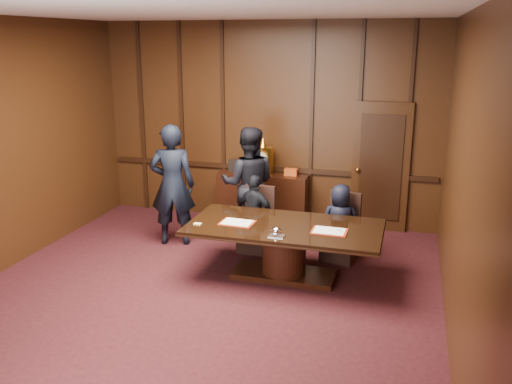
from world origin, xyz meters
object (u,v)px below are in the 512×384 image
signatory_right (340,223)px  signatory_left (255,214)px  witness_right (248,184)px  witness_left (172,185)px  sideboard (263,196)px  conference_table (284,242)px

signatory_right → signatory_left: bearing=-8.7°
signatory_right → witness_right: (-1.56, 0.53, 0.34)m
signatory_right → witness_left: witness_left is taller
sideboard → witness_left: bearing=-128.7°
signatory_right → witness_left: size_ratio=0.60×
sideboard → conference_table: size_ratio=0.61×
signatory_left → signatory_right: size_ratio=1.04×
signatory_left → witness_left: (-1.35, -0.02, 0.36)m
sideboard → signatory_right: 2.06m
sideboard → signatory_left: (0.25, -1.36, 0.12)m
conference_table → witness_right: witness_right is taller
sideboard → witness_left: (-1.10, -1.37, 0.48)m
signatory_right → witness_left: (-2.65, -0.02, 0.38)m
conference_table → witness_left: (-2.00, 0.78, 0.46)m
witness_left → witness_right: size_ratio=1.04×
witness_left → sideboard: bearing=-144.7°
sideboard → witness_right: size_ratio=0.86×
signatory_left → signatory_right: signatory_left is taller
witness_left → witness_right: (1.09, 0.55, -0.04)m
signatory_left → witness_left: 1.40m
sideboard → witness_right: (-0.01, -0.83, 0.44)m
conference_table → signatory_left: signatory_left is taller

